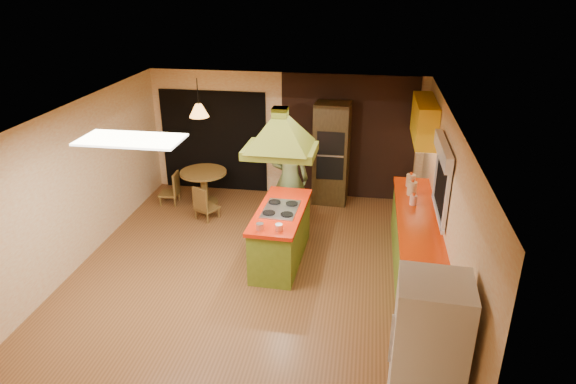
% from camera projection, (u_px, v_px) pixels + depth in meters
% --- Properties ---
extents(ground, '(6.50, 6.50, 0.00)m').
position_uv_depth(ground, '(252.00, 274.00, 7.89)').
color(ground, brown).
rests_on(ground, ground).
extents(room_walls, '(5.50, 6.50, 6.50)m').
position_uv_depth(room_walls, '(249.00, 200.00, 7.39)').
color(room_walls, beige).
rests_on(room_walls, ground).
extents(ceiling_plane, '(6.50, 6.50, 0.00)m').
position_uv_depth(ceiling_plane, '(247.00, 116.00, 6.90)').
color(ceiling_plane, silver).
rests_on(ceiling_plane, room_walls).
extents(brick_panel, '(2.64, 0.03, 2.50)m').
position_uv_depth(brick_panel, '(348.00, 138.00, 10.14)').
color(brick_panel, '#381E14').
rests_on(brick_panel, ground).
extents(nook_opening, '(2.20, 0.03, 2.10)m').
position_uv_depth(nook_opening, '(214.00, 141.00, 10.62)').
color(nook_opening, black).
rests_on(nook_opening, ground).
extents(right_counter, '(0.62, 3.05, 0.92)m').
position_uv_depth(right_counter, '(415.00, 241.00, 7.90)').
color(right_counter, olive).
rests_on(right_counter, ground).
extents(upper_cabinets, '(0.34, 1.40, 0.70)m').
position_uv_depth(upper_cabinets, '(424.00, 120.00, 8.74)').
color(upper_cabinets, yellow).
rests_on(upper_cabinets, room_walls).
extents(window_right, '(0.12, 1.35, 1.06)m').
position_uv_depth(window_right, '(443.00, 167.00, 7.16)').
color(window_right, black).
rests_on(window_right, room_walls).
extents(fluor_panel, '(1.20, 0.60, 0.03)m').
position_uv_depth(fluor_panel, '(131.00, 140.00, 5.97)').
color(fluor_panel, white).
rests_on(fluor_panel, ceiling_plane).
extents(kitchen_island, '(0.78, 1.80, 0.91)m').
position_uv_depth(kitchen_island, '(281.00, 235.00, 8.12)').
color(kitchen_island, olive).
rests_on(kitchen_island, ground).
extents(range_hood, '(1.07, 0.78, 0.80)m').
position_uv_depth(range_hood, '(280.00, 125.00, 7.41)').
color(range_hood, olive).
rests_on(range_hood, ceiling_plane).
extents(man, '(0.68, 0.46, 1.82)m').
position_uv_depth(man, '(290.00, 179.00, 9.07)').
color(man, '#4F5C30').
rests_on(man, ground).
extents(refrigerator, '(0.72, 0.69, 1.68)m').
position_uv_depth(refrigerator, '(428.00, 355.00, 5.02)').
color(refrigerator, white).
rests_on(refrigerator, ground).
extents(wall_oven, '(0.70, 0.63, 2.02)m').
position_uv_depth(wall_oven, '(331.00, 153.00, 10.02)').
color(wall_oven, '#3F2E14').
rests_on(wall_oven, ground).
extents(dining_table, '(0.91, 0.91, 0.69)m').
position_uv_depth(dining_table, '(204.00, 181.00, 10.11)').
color(dining_table, brown).
rests_on(dining_table, ground).
extents(chair_left, '(0.38, 0.38, 0.65)m').
position_uv_depth(chair_left, '(169.00, 188.00, 10.18)').
color(chair_left, brown).
rests_on(chair_left, ground).
extents(chair_near, '(0.49, 0.49, 0.66)m').
position_uv_depth(chair_near, '(207.00, 202.00, 9.54)').
color(chair_near, brown).
rests_on(chair_near, ground).
extents(pendant_lamp, '(0.43, 0.43, 0.24)m').
position_uv_depth(pendant_lamp, '(199.00, 111.00, 9.54)').
color(pendant_lamp, '#FF9E3F').
rests_on(pendant_lamp, ceiling_plane).
extents(canister_large, '(0.19, 0.19, 0.23)m').
position_uv_depth(canister_large, '(412.00, 188.00, 8.36)').
color(canister_large, beige).
rests_on(canister_large, right_counter).
extents(canister_medium, '(0.18, 0.18, 0.21)m').
position_uv_depth(canister_medium, '(411.00, 180.00, 8.69)').
color(canister_medium, beige).
rests_on(canister_medium, right_counter).
extents(canister_small, '(0.13, 0.13, 0.15)m').
position_uv_depth(canister_small, '(413.00, 200.00, 8.02)').
color(canister_small, beige).
rests_on(canister_small, right_counter).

